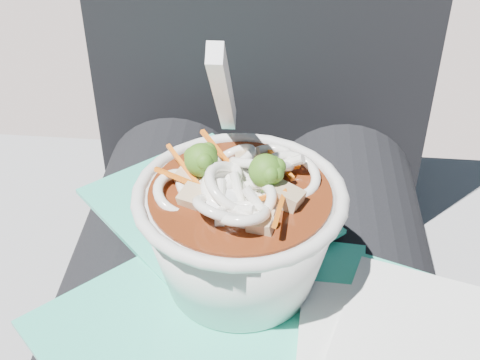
# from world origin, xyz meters

# --- Properties ---
(lap) EXTENTS (0.33, 0.48, 0.15)m
(lap) POSITION_xyz_m (0.00, 0.00, 0.53)
(lap) COLOR black
(lap) RESTS_ON stone_ledge
(person_body) EXTENTS (0.34, 0.94, 1.00)m
(person_body) POSITION_xyz_m (0.00, 0.09, 0.56)
(person_body) COLOR black
(person_body) RESTS_ON ground
(plastic_bag) EXTENTS (0.31, 0.39, 0.01)m
(plastic_bag) POSITION_xyz_m (-0.01, -0.04, 0.61)
(plastic_bag) COLOR #2EBF9D
(plastic_bag) RESTS_ON lap
(napkins) EXTENTS (0.16, 0.16, 0.01)m
(napkins) POSITION_xyz_m (0.11, -0.08, 0.62)
(napkins) COLOR silver
(napkins) RESTS_ON plastic_bag
(udon_bowl) EXTENTS (0.15, 0.16, 0.19)m
(udon_bowl) POSITION_xyz_m (-0.00, -0.01, 0.67)
(udon_bowl) COLOR silver
(udon_bowl) RESTS_ON plastic_bag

